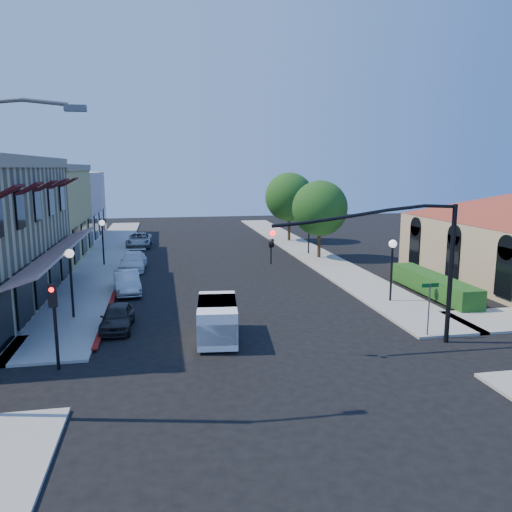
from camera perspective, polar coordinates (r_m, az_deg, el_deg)
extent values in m
plane|color=black|center=(19.29, 2.13, -12.80)|extent=(120.00, 120.00, 0.00)
cube|color=gray|center=(45.19, -16.61, 0.18)|extent=(3.50, 50.00, 0.12)
cube|color=gray|center=(46.71, 5.25, 0.87)|extent=(3.50, 50.00, 0.12)
cube|color=maroon|center=(26.56, -16.67, -6.75)|extent=(0.25, 10.00, 0.06)
cube|color=tan|center=(29.09, -24.33, 9.80)|extent=(0.50, 18.20, 0.60)
cube|color=#561416|center=(29.21, -21.66, 0.60)|extent=(1.75, 17.00, 0.67)
cube|color=#450D11|center=(22.16, -26.50, 6.58)|extent=(1.02, 1.50, 0.60)
cube|color=#450D11|center=(25.44, -24.46, 7.05)|extent=(1.02, 1.50, 0.60)
cube|color=#450D11|center=(28.76, -22.88, 7.41)|extent=(1.02, 1.50, 0.60)
cube|color=#450D11|center=(32.09, -21.62, 7.69)|extent=(1.02, 1.50, 0.60)
cube|color=#450D11|center=(35.44, -20.60, 7.91)|extent=(1.02, 1.50, 0.60)
cube|color=black|center=(22.58, -27.08, -6.19)|extent=(0.12, 2.60, 2.60)
cube|color=black|center=(25.75, -25.00, -4.12)|extent=(0.12, 2.60, 2.60)
cube|color=black|center=(28.97, -23.38, -2.51)|extent=(0.12, 2.60, 2.60)
cube|color=black|center=(32.23, -22.09, -1.22)|extent=(0.12, 2.60, 2.60)
cube|color=black|center=(35.51, -21.04, -0.16)|extent=(0.12, 2.60, 2.60)
cube|color=#DCB863|center=(44.97, -25.59, 4.38)|extent=(10.00, 12.00, 7.60)
cube|color=beige|center=(56.64, -22.51, 5.26)|extent=(10.00, 12.00, 7.00)
cube|color=black|center=(30.65, 26.53, -1.71)|extent=(0.12, 1.40, 2.80)
cube|color=black|center=(34.68, 21.58, -0.09)|extent=(0.12, 1.40, 2.80)
cube|color=black|center=(38.94, 17.69, 1.18)|extent=(0.12, 1.40, 2.80)
cube|color=#1B5117|center=(31.54, 19.54, -4.27)|extent=(1.40, 8.00, 1.10)
cylinder|color=#342415|center=(41.84, 7.21, 1.13)|extent=(0.28, 0.28, 2.10)
sphere|color=#1B5117|center=(41.48, 7.31, 5.43)|extent=(4.56, 4.56, 4.56)
cylinder|color=#342415|center=(51.34, 3.79, 2.94)|extent=(0.28, 0.28, 2.27)
sphere|color=#1B5117|center=(51.03, 3.84, 6.74)|extent=(4.94, 4.94, 4.94)
cylinder|color=black|center=(22.76, 21.35, -2.02)|extent=(0.20, 0.20, 6.00)
cylinder|color=black|center=(20.57, 12.53, 4.55)|extent=(7.80, 0.14, 0.14)
imported|color=black|center=(19.48, 1.81, 1.82)|extent=(0.20, 0.16, 1.00)
sphere|color=#FF0C0C|center=(19.26, 1.93, 2.63)|extent=(0.22, 0.22, 0.22)
cylinder|color=black|center=(20.15, -21.89, -7.98)|extent=(0.12, 0.12, 3.00)
cube|color=black|center=(19.64, -22.24, -4.22)|extent=(0.28, 0.22, 0.85)
sphere|color=#FF0C0C|center=(19.47, -22.36, -3.59)|extent=(0.18, 0.18, 0.18)
cylinder|color=#595B5E|center=(15.93, -26.24, 15.40)|extent=(3.00, 0.12, 0.12)
cube|color=#595B5E|center=(15.58, -19.95, 15.59)|extent=(0.60, 0.25, 0.18)
cylinder|color=#595B5E|center=(23.49, 19.13, -5.91)|extent=(0.06, 0.06, 2.50)
cube|color=#0C591E|center=(23.21, 19.29, -3.18)|extent=(0.80, 0.04, 0.18)
cylinder|color=black|center=(26.38, -20.31, -3.48)|extent=(0.12, 0.12, 3.20)
sphere|color=white|center=(26.05, -20.54, 0.27)|extent=(0.44, 0.44, 0.44)
cylinder|color=black|center=(40.01, -17.07, 1.15)|extent=(0.12, 0.12, 3.20)
sphere|color=white|center=(39.79, -17.20, 3.64)|extent=(0.44, 0.44, 0.44)
cylinder|color=black|center=(28.84, 15.21, -2.08)|extent=(0.12, 0.12, 3.20)
sphere|color=white|center=(28.53, 15.37, 1.36)|extent=(0.44, 0.44, 0.44)
cylinder|color=black|center=(43.56, 6.05, 2.24)|extent=(0.12, 0.12, 3.20)
sphere|color=white|center=(43.36, 6.09, 4.53)|extent=(0.44, 0.44, 0.44)
cube|color=white|center=(22.17, -4.45, -7.20)|extent=(2.06, 4.02, 1.58)
cube|color=white|center=(20.61, -4.42, -8.81)|extent=(1.67, 0.69, 0.88)
cube|color=black|center=(20.77, -4.44, -7.39)|extent=(1.49, 0.24, 0.79)
cube|color=black|center=(22.31, -4.47, -6.03)|extent=(1.92, 2.45, 0.79)
cylinder|color=black|center=(21.14, -6.46, -9.92)|extent=(0.28, 0.60, 0.58)
cylinder|color=black|center=(23.63, -6.27, -7.74)|extent=(0.28, 0.60, 0.58)
cylinder|color=black|center=(21.14, -2.35, -9.86)|extent=(0.28, 0.60, 0.58)
cylinder|color=black|center=(23.63, -2.62, -7.69)|extent=(0.28, 0.60, 0.58)
imported|color=black|center=(24.42, -15.57, -6.72)|extent=(1.54, 3.54, 1.19)
imported|color=#B1B4B6|center=(31.15, -14.54, -2.91)|extent=(1.94, 4.21, 1.34)
imported|color=white|center=(38.00, -13.88, -0.60)|extent=(2.04, 4.57, 1.30)
imported|color=gray|center=(49.00, -13.20, 1.80)|extent=(2.40, 4.91, 1.34)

